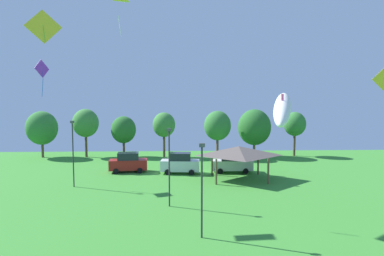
# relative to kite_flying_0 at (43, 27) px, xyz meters

# --- Properties ---
(kite_flying_0) EXTENTS (2.47, 1.14, 2.64)m
(kite_flying_0) POSITION_rel_kite_flying_0_xyz_m (0.00, 0.00, 0.00)
(kite_flying_0) COLOR yellow
(kite_flying_2) EXTENTS (1.33, 1.71, 2.24)m
(kite_flying_2) POSITION_rel_kite_flying_0_xyz_m (5.15, 0.41, 1.43)
(kite_flying_2) COLOR yellow
(kite_flying_3) EXTENTS (0.86, 1.69, 3.75)m
(kite_flying_3) POSITION_rel_kite_flying_0_xyz_m (-3.64, 8.79, -2.52)
(kite_flying_3) COLOR purple
(kite_flying_6) EXTENTS (2.46, 4.67, 2.64)m
(kite_flying_6) POSITION_rel_kite_flying_0_xyz_m (16.34, -6.65, -6.05)
(kite_flying_6) COLOR white
(parked_car_leftmost) EXTENTS (4.57, 2.33, 2.33)m
(parked_car_leftmost) POSITION_rel_kite_flying_0_xyz_m (4.18, 13.59, -12.92)
(parked_car_leftmost) COLOR maroon
(parked_car_leftmost) RESTS_ON ground
(parked_car_second_from_left) EXTENTS (4.58, 2.27, 2.43)m
(parked_car_second_from_left) POSITION_rel_kite_flying_0_xyz_m (10.32, 12.64, -12.88)
(parked_car_second_from_left) COLOR silver
(parked_car_second_from_left) RESTS_ON ground
(parked_car_third_from_left) EXTENTS (4.81, 2.06, 2.26)m
(parked_car_third_from_left) POSITION_rel_kite_flying_0_xyz_m (16.47, 13.01, -12.95)
(parked_car_third_from_left) COLOR silver
(parked_car_third_from_left) RESTS_ON ground
(park_pavilion) EXTENTS (6.87, 5.74, 3.60)m
(park_pavilion) POSITION_rel_kite_flying_0_xyz_m (16.62, 9.44, -10.99)
(park_pavilion) COLOR brown
(park_pavilion) RESTS_ON ground
(light_post_0) EXTENTS (0.36, 0.20, 5.92)m
(light_post_0) POSITION_rel_kite_flying_0_xyz_m (11.60, -6.11, -10.71)
(light_post_0) COLOR #2D2D33
(light_post_0) RESTS_ON ground
(light_post_1) EXTENTS (0.36, 0.20, 6.54)m
(light_post_1) POSITION_rel_kite_flying_0_xyz_m (-0.17, 6.85, -10.39)
(light_post_1) COLOR #2D2D33
(light_post_1) RESTS_ON ground
(light_post_2) EXTENTS (0.36, 0.20, 6.32)m
(light_post_2) POSITION_rel_kite_flying_0_xyz_m (9.42, 0.25, -10.51)
(light_post_2) COLOR #2D2D33
(light_post_2) RESTS_ON ground
(treeline_tree_0) EXTENTS (4.54, 4.54, 6.90)m
(treeline_tree_0) POSITION_rel_kite_flying_0_xyz_m (-10.10, 24.56, -9.68)
(treeline_tree_0) COLOR brown
(treeline_tree_0) RESTS_ON ground
(treeline_tree_1) EXTENTS (3.83, 3.83, 7.22)m
(treeline_tree_1) POSITION_rel_kite_flying_0_xyz_m (-3.71, 24.70, -8.98)
(treeline_tree_1) COLOR brown
(treeline_tree_1) RESTS_ON ground
(treeline_tree_2) EXTENTS (3.70, 3.70, 6.13)m
(treeline_tree_2) POSITION_rel_kite_flying_0_xyz_m (1.89, 24.75, -9.99)
(treeline_tree_2) COLOR brown
(treeline_tree_2) RESTS_ON ground
(treeline_tree_3) EXTENTS (3.36, 3.36, 6.70)m
(treeline_tree_3) POSITION_rel_kite_flying_0_xyz_m (7.97, 24.29, -9.25)
(treeline_tree_3) COLOR brown
(treeline_tree_3) RESTS_ON ground
(treeline_tree_4) EXTENTS (3.94, 3.94, 6.97)m
(treeline_tree_4) POSITION_rel_kite_flying_0_xyz_m (15.84, 22.89, -9.28)
(treeline_tree_4) COLOR brown
(treeline_tree_4) RESTS_ON ground
(treeline_tree_5) EXTENTS (4.92, 4.92, 7.17)m
(treeline_tree_5) POSITION_rel_kite_flying_0_xyz_m (21.54, 24.02, -9.61)
(treeline_tree_5) COLOR brown
(treeline_tree_5) RESTS_ON ground
(treeline_tree_6) EXTENTS (3.33, 3.33, 6.73)m
(treeline_tree_6) POSITION_rel_kite_flying_0_xyz_m (27.86, 24.56, -9.21)
(treeline_tree_6) COLOR brown
(treeline_tree_6) RESTS_ON ground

